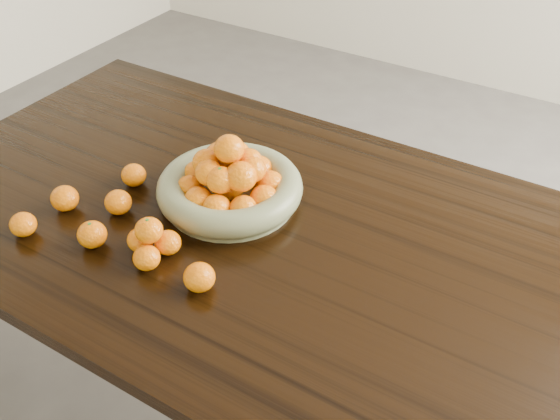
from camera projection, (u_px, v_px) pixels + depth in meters
The scene contains 9 objects.
dining_table at pixel (291, 264), 1.49m from camera, with size 2.00×1.00×0.75m.
fruit_bowl at pixel (230, 184), 1.50m from camera, with size 0.35×0.35×0.18m.
orange_pyramid at pixel (151, 242), 1.35m from camera, with size 0.12×0.12×0.10m.
loose_orange_0 at pixel (92, 234), 1.39m from camera, with size 0.07×0.07×0.06m, color orange.
loose_orange_1 at pixel (118, 202), 1.48m from camera, with size 0.06×0.06×0.06m, color orange.
loose_orange_2 at pixel (199, 277), 1.28m from camera, with size 0.07×0.07×0.06m, color orange.
loose_orange_3 at pixel (134, 175), 1.57m from camera, with size 0.06×0.06×0.06m, color orange.
loose_orange_4 at pixel (65, 198), 1.49m from camera, with size 0.07×0.07×0.06m, color orange.
loose_orange_5 at pixel (23, 224), 1.42m from camera, with size 0.06×0.06×0.06m, color orange.
Camera 1 is at (0.54, -0.94, 1.68)m, focal length 40.00 mm.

